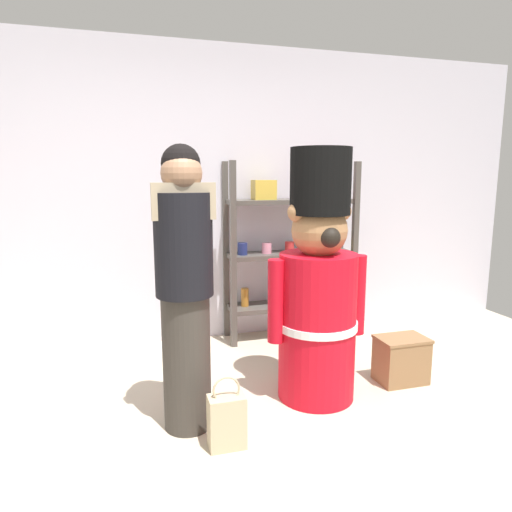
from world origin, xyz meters
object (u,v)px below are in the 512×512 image
(display_crate, at_px, (401,359))
(teddy_bear_guard, at_px, (318,291))
(shopping_bag, at_px, (227,421))
(merchandise_shelf, at_px, (290,248))
(person_shopper, at_px, (185,284))

(display_crate, bearing_deg, teddy_bear_guard, -177.49)
(shopping_bag, bearing_deg, teddy_bear_guard, 30.35)
(shopping_bag, bearing_deg, display_crate, 17.77)
(merchandise_shelf, bearing_deg, teddy_bear_guard, -101.68)
(merchandise_shelf, distance_m, teddy_bear_guard, 1.22)
(teddy_bear_guard, height_order, shopping_bag, teddy_bear_guard)
(merchandise_shelf, bearing_deg, person_shopper, -130.36)
(person_shopper, bearing_deg, merchandise_shelf, 49.64)
(teddy_bear_guard, distance_m, shopping_bag, 1.01)
(merchandise_shelf, height_order, person_shopper, person_shopper)
(shopping_bag, xyz_separation_m, display_crate, (1.39, 0.45, 0.01))
(shopping_bag, bearing_deg, merchandise_shelf, 59.28)
(merchandise_shelf, height_order, teddy_bear_guard, teddy_bear_guard)
(person_shopper, bearing_deg, teddy_bear_guard, 8.81)
(display_crate, bearing_deg, merchandise_shelf, 110.41)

